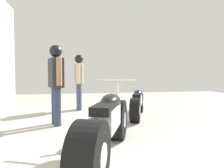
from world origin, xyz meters
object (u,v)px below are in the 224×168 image
object	(u,v)px
motorcycle_maroon_cruiser	(106,127)
mechanic_with_helmet	(79,77)
motorcycle_black_naked	(137,103)
mechanic_in_blue	(56,77)

from	to	relation	value
motorcycle_maroon_cruiser	mechanic_with_helmet	size ratio (longest dim) A/B	1.22
motorcycle_black_naked	mechanic_with_helmet	bearing A→B (deg)	137.54
motorcycle_maroon_cruiser	motorcycle_black_naked	distance (m)	2.47
motorcycle_maroon_cruiser	motorcycle_black_naked	bearing A→B (deg)	62.88
motorcycle_maroon_cruiser	mechanic_in_blue	bearing A→B (deg)	113.03
motorcycle_maroon_cruiser	mechanic_with_helmet	world-z (taller)	mechanic_with_helmet
motorcycle_maroon_cruiser	mechanic_with_helmet	bearing A→B (deg)	94.27
mechanic_in_blue	mechanic_with_helmet	xyz separation A→B (m)	(0.50, 1.68, -0.00)
mechanic_in_blue	motorcycle_maroon_cruiser	bearing A→B (deg)	-66.97
mechanic_in_blue	mechanic_with_helmet	world-z (taller)	mechanic_in_blue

